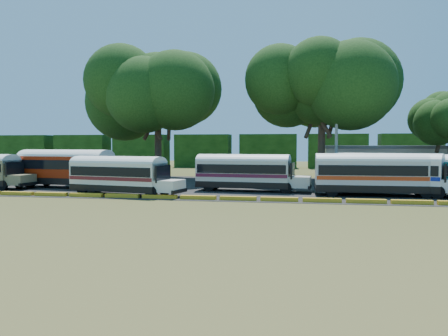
% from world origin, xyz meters
% --- Properties ---
extents(ground, '(160.00, 160.00, 0.00)m').
position_xyz_m(ground, '(0.00, 0.00, 0.00)').
color(ground, '#374316').
rests_on(ground, ground).
extents(asphalt_strip, '(64.00, 24.00, 0.02)m').
position_xyz_m(asphalt_strip, '(1.00, 12.00, 0.01)').
color(asphalt_strip, black).
rests_on(asphalt_strip, ground).
extents(curb, '(53.70, 0.45, 0.30)m').
position_xyz_m(curb, '(-0.00, 1.00, 0.15)').
color(curb, gold).
rests_on(curb, ground).
extents(terminal_building, '(19.00, 9.00, 4.00)m').
position_xyz_m(terminal_building, '(18.00, 30.00, 2.03)').
color(terminal_building, white).
rests_on(terminal_building, ground).
extents(treeline_backdrop, '(130.00, 4.00, 6.00)m').
position_xyz_m(treeline_backdrop, '(0.00, 48.00, 3.00)').
color(treeline_backdrop, black).
rests_on(treeline_backdrop, ground).
extents(bus_red, '(11.29, 4.03, 3.63)m').
position_xyz_m(bus_red, '(-15.70, 7.43, 2.08)').
color(bus_red, black).
rests_on(bus_red, ground).
extents(bus_cream_west, '(9.90, 4.20, 3.16)m').
position_xyz_m(bus_cream_west, '(-8.43, 2.74, 1.79)').
color(bus_cream_west, black).
rests_on(bus_cream_west, ground).
extents(bus_cream_east, '(10.07, 3.22, 3.26)m').
position_xyz_m(bus_cream_east, '(1.23, 7.41, 1.84)').
color(bus_cream_east, black).
rests_on(bus_cream_east, ground).
extents(bus_white_red, '(10.35, 2.71, 3.39)m').
position_xyz_m(bus_white_red, '(11.59, 5.64, 1.92)').
color(bus_white_red, black).
rests_on(bus_white_red, ground).
extents(bus_white_blue, '(10.52, 6.27, 3.40)m').
position_xyz_m(bus_white_blue, '(13.04, 6.86, 1.92)').
color(bus_white_blue, black).
rests_on(bus_white_blue, ground).
extents(tree_west, '(12.06, 12.06, 14.88)m').
position_xyz_m(tree_west, '(-10.75, 18.99, 10.43)').
color(tree_west, '#3E2A1F').
rests_on(tree_west, ground).
extents(tree_center, '(12.66, 12.66, 15.48)m').
position_xyz_m(tree_center, '(8.16, 19.13, 10.81)').
color(tree_center, '#3E2A1F').
rests_on(tree_center, ground).
extents(utility_pole, '(1.60, 0.30, 7.18)m').
position_xyz_m(utility_pole, '(9.42, 14.73, 3.70)').
color(utility_pole, gray).
rests_on(utility_pole, ground).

